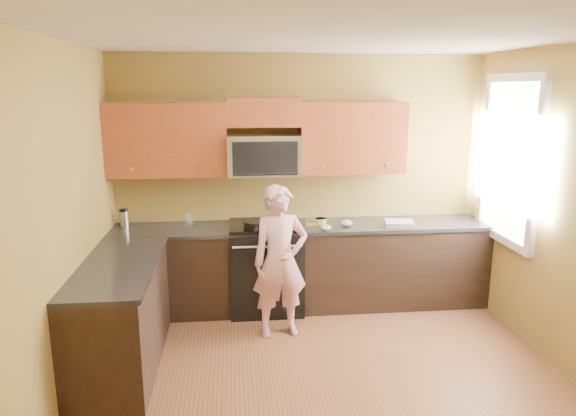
{
  "coord_description": "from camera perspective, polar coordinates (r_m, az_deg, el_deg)",
  "views": [
    {
      "loc": [
        -0.73,
        -3.65,
        2.34
      ],
      "look_at": [
        -0.2,
        1.3,
        1.2
      ],
      "focal_mm": 32.67,
      "sensor_mm": 36.0,
      "label": 1
    }
  ],
  "objects": [
    {
      "name": "floor",
      "position": [
        4.39,
        4.65,
        -19.32
      ],
      "size": [
        4.0,
        4.0,
        0.0
      ],
      "primitive_type": "plane",
      "color": "brown",
      "rests_on": "ground"
    },
    {
      "name": "ceiling",
      "position": [
        3.74,
        5.44,
        18.37
      ],
      "size": [
        4.0,
        4.0,
        0.0
      ],
      "primitive_type": "plane",
      "rotation": [
        3.14,
        0.0,
        0.0
      ],
      "color": "white",
      "rests_on": "ground"
    },
    {
      "name": "wall_back",
      "position": [
        5.78,
        1.24,
        3.04
      ],
      "size": [
        4.0,
        0.0,
        4.0
      ],
      "primitive_type": "plane",
      "rotation": [
        1.57,
        0.0,
        0.0
      ],
      "color": "olive",
      "rests_on": "ground"
    },
    {
      "name": "wall_front",
      "position": [
        2.06,
        16.14,
        -16.49
      ],
      "size": [
        4.0,
        0.0,
        4.0
      ],
      "primitive_type": "plane",
      "rotation": [
        -1.57,
        0.0,
        0.0
      ],
      "color": "olive",
      "rests_on": "ground"
    },
    {
      "name": "wall_left",
      "position": [
        3.99,
        -24.5,
        -2.67
      ],
      "size": [
        0.0,
        4.0,
        4.0
      ],
      "primitive_type": "plane",
      "rotation": [
        1.57,
        0.0,
        1.57
      ],
      "color": "olive",
      "rests_on": "ground"
    },
    {
      "name": "cabinet_back_run",
      "position": [
        5.72,
        1.58,
        -6.49
      ],
      "size": [
        4.0,
        0.6,
        0.88
      ],
      "primitive_type": "cube",
      "color": "black",
      "rests_on": "floor"
    },
    {
      "name": "cabinet_left_run",
      "position": [
        4.75,
        -17.7,
        -11.3
      ],
      "size": [
        0.6,
        1.6,
        0.88
      ],
      "primitive_type": "cube",
      "color": "black",
      "rests_on": "floor"
    },
    {
      "name": "countertop_back",
      "position": [
        5.58,
        1.62,
        -2.06
      ],
      "size": [
        4.0,
        0.62,
        0.04
      ],
      "primitive_type": "cube",
      "color": "black",
      "rests_on": "cabinet_back_run"
    },
    {
      "name": "countertop_left",
      "position": [
        4.59,
        -17.97,
        -6.05
      ],
      "size": [
        0.62,
        1.6,
        0.04
      ],
      "primitive_type": "cube",
      "color": "black",
      "rests_on": "cabinet_left_run"
    },
    {
      "name": "stove",
      "position": [
        5.65,
        -2.43,
        -6.38
      ],
      "size": [
        0.76,
        0.65,
        0.95
      ],
      "primitive_type": null,
      "color": "black",
      "rests_on": "floor"
    },
    {
      "name": "microwave",
      "position": [
        5.53,
        -2.61,
        3.63
      ],
      "size": [
        0.76,
        0.4,
        0.42
      ],
      "primitive_type": null,
      "color": "silver",
      "rests_on": "wall_back"
    },
    {
      "name": "upper_cab_left",
      "position": [
        5.59,
        -12.83,
        3.43
      ],
      "size": [
        1.22,
        0.33,
        0.75
      ],
      "primitive_type": null,
      "color": "brown",
      "rests_on": "wall_back"
    },
    {
      "name": "upper_cab_right",
      "position": [
        5.7,
        6.86,
        3.83
      ],
      "size": [
        1.12,
        0.33,
        0.75
      ],
      "primitive_type": null,
      "color": "brown",
      "rests_on": "wall_back"
    },
    {
      "name": "upper_cab_over_mw",
      "position": [
        5.5,
        -2.71,
        10.39
      ],
      "size": [
        0.76,
        0.33,
        0.3
      ],
      "primitive_type": "cube",
      "color": "brown",
      "rests_on": "wall_back"
    },
    {
      "name": "window",
      "position": [
        5.59,
        23.0,
        4.8
      ],
      "size": [
        0.06,
        1.06,
        1.66
      ],
      "primitive_type": null,
      "color": "white",
      "rests_on": "wall_right"
    },
    {
      "name": "woman",
      "position": [
        5.0,
        -0.86,
        -5.84
      ],
      "size": [
        0.59,
        0.44,
        1.47
      ],
      "primitive_type": "imported",
      "rotation": [
        0.0,
        0.0,
        0.17
      ],
      "color": "pink",
      "rests_on": "floor"
    },
    {
      "name": "frying_pan",
      "position": [
        5.4,
        -3.31,
        -2.03
      ],
      "size": [
        0.35,
        0.54,
        0.07
      ],
      "primitive_type": null,
      "rotation": [
        0.0,
        0.0,
        -0.11
      ],
      "color": "black",
      "rests_on": "stove"
    },
    {
      "name": "butter_tub",
      "position": [
        5.62,
        3.62,
        -1.76
      ],
      "size": [
        0.15,
        0.15,
        0.08
      ],
      "primitive_type": null,
      "rotation": [
        0.0,
        0.0,
        0.38
      ],
      "color": "yellow",
      "rests_on": "countertop_back"
    },
    {
      "name": "toast_slice",
      "position": [
        5.57,
        2.57,
        -1.79
      ],
      "size": [
        0.13,
        0.13,
        0.01
      ],
      "primitive_type": "cube",
      "rotation": [
        0.0,
        0.0,
        -0.17
      ],
      "color": "#B27F47",
      "rests_on": "countertop_back"
    },
    {
      "name": "napkin_a",
      "position": [
        5.37,
        4.14,
        -2.14
      ],
      "size": [
        0.15,
        0.15,
        0.06
      ],
      "primitive_type": "ellipsoid",
      "rotation": [
        0.0,
        0.0,
        -0.36
      ],
      "color": "silver",
      "rests_on": "countertop_back"
    },
    {
      "name": "napkin_b",
      "position": [
        5.55,
        6.41,
        -1.65
      ],
      "size": [
        0.13,
        0.14,
        0.07
      ],
      "primitive_type": "ellipsoid",
      "rotation": [
        0.0,
        0.0,
        -0.09
      ],
      "color": "silver",
      "rests_on": "countertop_back"
    },
    {
      "name": "dish_towel",
      "position": [
        5.66,
        12.01,
        -1.65
      ],
      "size": [
        0.35,
        0.3,
        0.05
      ],
      "primitive_type": "cube",
      "rotation": [
        0.0,
        0.0,
        -0.22
      ],
      "color": "white",
      "rests_on": "countertop_back"
    },
    {
      "name": "travel_mug",
      "position": [
        5.76,
        -17.34,
        -1.96
      ],
      "size": [
        0.09,
        0.09,
        0.19
      ],
      "primitive_type": null,
      "rotation": [
        0.0,
        0.0,
        -0.08
      ],
      "color": "silver",
      "rests_on": "countertop_back"
    },
    {
      "name": "glass_b",
      "position": [
        5.68,
        -10.76,
        -1.17
      ],
      "size": [
        0.09,
        0.09,
        0.12
      ],
      "primitive_type": "cylinder",
      "rotation": [
        0.0,
        0.0,
        0.32
      ],
      "color": "silver",
      "rests_on": "countertop_back"
    }
  ]
}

